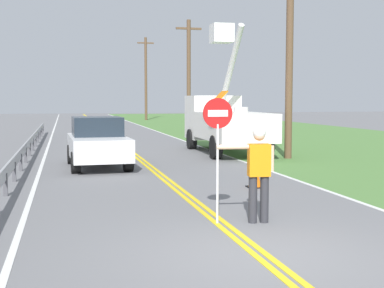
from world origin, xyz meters
name	(u,v)px	position (x,y,z in m)	size (l,w,h in m)	color
ground_plane	(262,256)	(0.00, 0.00, 0.00)	(160.00, 160.00, 0.00)	slate
grass_verge_right	(329,140)	(11.60, 20.00, 0.00)	(16.00, 110.00, 0.01)	#517F3D
centerline_yellow_left	(120,144)	(-0.09, 20.00, 0.01)	(0.11, 110.00, 0.01)	yellow
centerline_yellow_right	(123,144)	(0.09, 20.00, 0.01)	(0.11, 110.00, 0.01)	yellow
edge_line_right	(190,143)	(3.60, 20.00, 0.01)	(0.12, 110.00, 0.01)	silver
edge_line_left	(48,146)	(-3.60, 20.00, 0.01)	(0.12, 110.00, 0.01)	silver
flagger_worker	(258,167)	(0.70, 2.02, 1.05)	(1.08, 0.29, 1.83)	#2D2D33
stop_sign_paddle	(218,132)	(-0.07, 2.12, 1.71)	(0.56, 0.04, 2.33)	silver
utility_bucket_truck	(224,120)	(3.90, 14.88, 1.42)	(2.76, 6.84, 5.54)	white
oncoming_sedan_nearest	(98,143)	(-1.71, 10.97, 0.83)	(2.04, 4.17, 1.70)	silver
utility_pole_near	(290,50)	(5.66, 12.00, 4.18)	(1.80, 0.28, 8.00)	brown
utility_pole_mid	(189,74)	(5.66, 29.12, 4.06)	(1.80, 0.28, 7.75)	brown
utility_pole_far	(146,77)	(5.90, 50.82, 4.66)	(1.80, 0.28, 8.95)	brown
traffic_cone_lead	(255,175)	(2.02, 5.79, 0.34)	(0.40, 0.40, 0.70)	orange
guardrail_left_shoulder	(27,146)	(-4.20, 14.02, 0.52)	(0.10, 32.00, 0.71)	#9EA0A3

